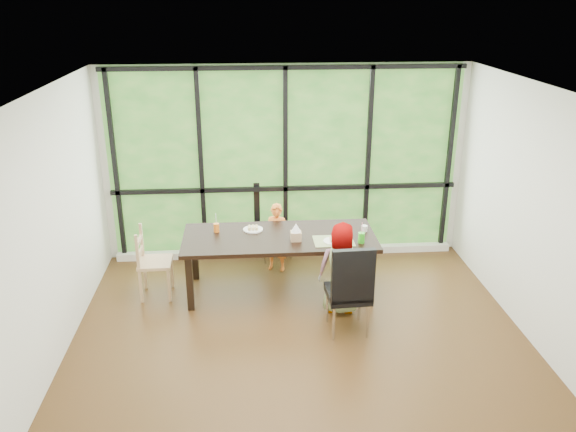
% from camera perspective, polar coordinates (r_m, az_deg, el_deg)
% --- Properties ---
extents(ground, '(5.00, 5.00, 0.00)m').
position_cam_1_polar(ground, '(6.55, 1.16, -11.78)').
color(ground, black).
rests_on(ground, ground).
extents(back_wall, '(5.00, 0.00, 5.00)m').
position_cam_1_polar(back_wall, '(8.05, -0.29, 5.22)').
color(back_wall, silver).
rests_on(back_wall, ground).
extents(foliage_backdrop, '(4.80, 0.02, 2.65)m').
position_cam_1_polar(foliage_backdrop, '(8.03, -0.28, 5.18)').
color(foliage_backdrop, '#23521C').
rests_on(foliage_backdrop, back_wall).
extents(window_mullions, '(4.80, 0.06, 2.65)m').
position_cam_1_polar(window_mullions, '(7.99, -0.26, 5.10)').
color(window_mullions, black).
rests_on(window_mullions, back_wall).
extents(window_sill, '(4.80, 0.12, 0.10)m').
position_cam_1_polar(window_sill, '(8.41, -0.22, -3.52)').
color(window_sill, silver).
rests_on(window_sill, ground).
extents(dining_table, '(2.42, 1.13, 0.75)m').
position_cam_1_polar(dining_table, '(7.31, -0.84, -4.67)').
color(dining_table, black).
rests_on(dining_table, ground).
extents(chair_window_leather, '(0.57, 0.57, 1.08)m').
position_cam_1_polar(chair_window_leather, '(8.18, -1.44, -0.53)').
color(chair_window_leather, black).
rests_on(chair_window_leather, ground).
extents(chair_interior_leather, '(0.48, 0.48, 1.08)m').
position_cam_1_polar(chair_interior_leather, '(6.44, 5.93, -6.98)').
color(chair_interior_leather, black).
rests_on(chair_interior_leather, ground).
extents(chair_end_beech, '(0.41, 0.43, 0.90)m').
position_cam_1_polar(chair_end_beech, '(7.35, -12.92, -4.46)').
color(chair_end_beech, '#A47E59').
rests_on(chair_end_beech, ground).
extents(child_toddler, '(0.40, 0.33, 0.94)m').
position_cam_1_polar(child_toddler, '(7.82, -1.12, -2.10)').
color(child_toddler, orange).
rests_on(child_toddler, ground).
extents(child_older, '(0.59, 0.44, 1.11)m').
position_cam_1_polar(child_older, '(6.81, 5.38, -5.15)').
color(child_older, gray).
rests_on(child_older, ground).
extents(placemat, '(0.48, 0.35, 0.01)m').
position_cam_1_polar(placemat, '(7.03, 4.51, -2.46)').
color(placemat, tan).
rests_on(placemat, dining_table).
extents(plate_far, '(0.25, 0.25, 0.02)m').
position_cam_1_polar(plate_far, '(7.34, -3.46, -1.33)').
color(plate_far, white).
rests_on(plate_far, dining_table).
extents(plate_near, '(0.24, 0.24, 0.01)m').
position_cam_1_polar(plate_near, '(7.01, 4.47, -2.48)').
color(plate_near, white).
rests_on(plate_near, dining_table).
extents(orange_cup, '(0.07, 0.07, 0.11)m').
position_cam_1_polar(orange_cup, '(7.32, -7.05, -1.15)').
color(orange_cup, orange).
rests_on(orange_cup, dining_table).
extents(green_cup, '(0.08, 0.08, 0.13)m').
position_cam_1_polar(green_cup, '(7.00, 7.23, -2.13)').
color(green_cup, green).
rests_on(green_cup, dining_table).
extents(white_mug, '(0.08, 0.08, 0.08)m').
position_cam_1_polar(white_mug, '(7.34, 7.51, -1.23)').
color(white_mug, white).
rests_on(white_mug, dining_table).
extents(tissue_box, '(0.13, 0.13, 0.11)m').
position_cam_1_polar(tissue_box, '(7.02, 0.78, -1.98)').
color(tissue_box, tan).
rests_on(tissue_box, dining_table).
extents(crepe_rolls_far, '(0.15, 0.12, 0.04)m').
position_cam_1_polar(crepe_rolls_far, '(7.33, -3.46, -1.14)').
color(crepe_rolls_far, tan).
rests_on(crepe_rolls_far, plate_far).
extents(crepe_rolls_near, '(0.10, 0.12, 0.04)m').
position_cam_1_polar(crepe_rolls_near, '(7.00, 4.48, -2.29)').
color(crepe_rolls_near, tan).
rests_on(crepe_rolls_near, plate_near).
extents(straw_white, '(0.01, 0.04, 0.20)m').
position_cam_1_polar(straw_white, '(7.28, -7.09, -0.45)').
color(straw_white, white).
rests_on(straw_white, orange_cup).
extents(straw_pink, '(0.01, 0.04, 0.20)m').
position_cam_1_polar(straw_pink, '(6.96, 7.26, -1.35)').
color(straw_pink, pink).
rests_on(straw_pink, green_cup).
extents(tissue, '(0.12, 0.12, 0.11)m').
position_cam_1_polar(tissue, '(6.97, 0.79, -1.14)').
color(tissue, white).
rests_on(tissue, tissue_box).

